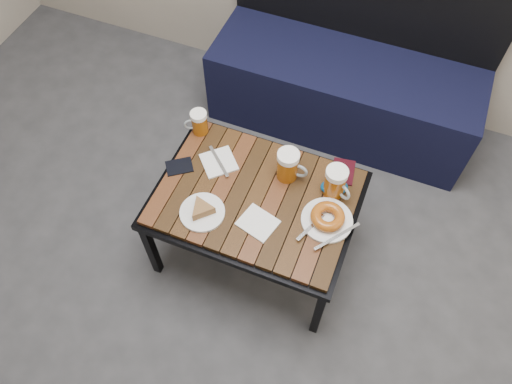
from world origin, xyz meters
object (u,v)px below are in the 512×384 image
at_px(passport_burgundy, 343,171).
at_px(plate_bagel, 327,218).
at_px(beer_mug_right, 336,182).
at_px(knit_pouch, 334,187).
at_px(passport_navy, 179,166).
at_px(beer_mug_centre, 288,165).
at_px(bench, 345,84).
at_px(beer_mug_left, 199,122).
at_px(plate_pie, 202,211).
at_px(cafe_table, 256,201).

bearing_deg(passport_burgundy, plate_bagel, -96.82).
distance_m(beer_mug_right, knit_pouch, 0.05).
bearing_deg(passport_burgundy, passport_navy, -168.92).
height_order(beer_mug_centre, plate_bagel, beer_mug_centre).
bearing_deg(beer_mug_right, passport_burgundy, 116.20).
distance_m(bench, passport_navy, 1.08).
bearing_deg(knit_pouch, passport_burgundy, 84.54).
relative_size(plate_bagel, knit_pouch, 2.22).
height_order(beer_mug_right, passport_burgundy, beer_mug_right).
xyz_separation_m(plate_bagel, passport_navy, (-0.67, 0.02, -0.02)).
xyz_separation_m(beer_mug_left, beer_mug_centre, (0.45, -0.08, 0.02)).
bearing_deg(passport_burgundy, plate_pie, -147.61).
relative_size(bench, beer_mug_right, 9.58).
bearing_deg(plate_pie, knit_pouch, 33.31).
xyz_separation_m(bench, plate_pie, (-0.30, -1.11, 0.22)).
distance_m(bench, plate_pie, 1.17).
xyz_separation_m(bench, plate_bagel, (0.17, -0.96, 0.22)).
bearing_deg(beer_mug_right, knit_pouch, 131.94).
height_order(cafe_table, knit_pouch, knit_pouch).
relative_size(bench, passport_navy, 12.49).
height_order(passport_navy, passport_burgundy, same).
xyz_separation_m(cafe_table, beer_mug_centre, (0.09, 0.14, 0.12)).
height_order(beer_mug_centre, passport_navy, beer_mug_centre).
height_order(plate_pie, plate_bagel, plate_bagel).
xyz_separation_m(cafe_table, passport_burgundy, (0.30, 0.25, 0.05)).
distance_m(plate_bagel, knit_pouch, 0.15).
bearing_deg(beer_mug_centre, beer_mug_right, -1.48).
height_order(beer_mug_left, passport_burgundy, beer_mug_left).
distance_m(bench, beer_mug_right, 0.88).
distance_m(cafe_table, passport_navy, 0.36).
bearing_deg(passport_navy, knit_pouch, 65.42).
relative_size(beer_mug_centre, passport_burgundy, 1.14).
relative_size(beer_mug_left, passport_burgundy, 0.91).
relative_size(beer_mug_centre, plate_pie, 0.81).
height_order(bench, knit_pouch, bench).
bearing_deg(cafe_table, beer_mug_centre, 58.90).
bearing_deg(passport_navy, beer_mug_left, 144.69).
height_order(plate_pie, passport_burgundy, plate_pie).
bearing_deg(passport_navy, bench, 116.47).
distance_m(beer_mug_centre, passport_navy, 0.47).
relative_size(bench, knit_pouch, 12.27).
distance_m(passport_navy, passport_burgundy, 0.70).
height_order(cafe_table, beer_mug_left, beer_mug_left).
relative_size(cafe_table, passport_burgundy, 6.48).
relative_size(cafe_table, beer_mug_left, 7.14).
bearing_deg(passport_burgundy, cafe_table, -148.76).
xyz_separation_m(plate_pie, passport_burgundy, (0.47, 0.41, -0.02)).
relative_size(beer_mug_left, beer_mug_right, 0.80).
height_order(bench, plate_pie, bench).
xyz_separation_m(bench, beer_mug_right, (0.16, -0.82, 0.27)).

